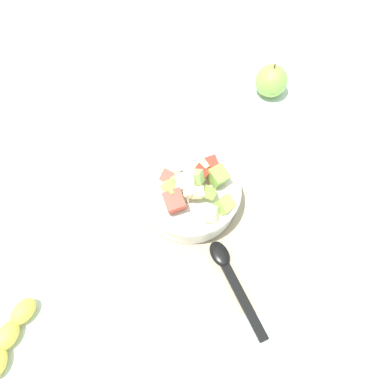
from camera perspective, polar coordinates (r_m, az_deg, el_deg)
ground_plane at (r=0.87m, az=-0.34°, el=-0.92°), size 2.40×2.40×0.00m
placemat at (r=0.86m, az=-0.34°, el=-0.82°), size 0.52×0.31×0.01m
salad_bowl at (r=0.82m, az=0.01°, el=-0.18°), size 0.21×0.21×0.11m
serving_spoon at (r=0.78m, az=5.44°, el=-11.61°), size 0.21×0.10×0.01m
whole_apple at (r=1.05m, az=11.51°, el=15.62°), size 0.08×0.08×0.10m
banana_whole at (r=0.81m, az=-25.16°, el=-18.52°), size 0.15×0.09×0.04m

